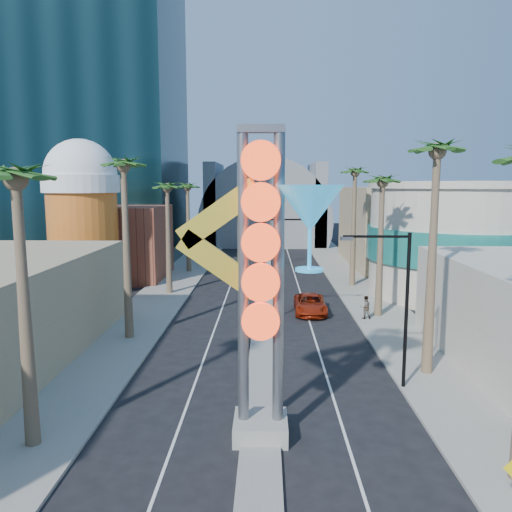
{
  "coord_description": "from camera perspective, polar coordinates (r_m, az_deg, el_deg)",
  "views": [
    {
      "loc": [
        0.22,
        -16.31,
        10.29
      ],
      "look_at": [
        -0.51,
        18.04,
        5.39
      ],
      "focal_mm": 35.0,
      "sensor_mm": 36.0,
      "label": 1
    }
  ],
  "objects": [
    {
      "name": "ground",
      "position": [
        19.29,
        0.4,
        -24.12
      ],
      "size": [
        240.0,
        240.0,
        0.0
      ],
      "primitive_type": "plane",
      "color": "black",
      "rests_on": "ground"
    },
    {
      "name": "sidewalk_west",
      "position": [
        53.21,
        -9.34,
        -3.06
      ],
      "size": [
        5.0,
        100.0,
        0.15
      ],
      "primitive_type": "cube",
      "color": "gray",
      "rests_on": "ground"
    },
    {
      "name": "sidewalk_east",
      "position": [
        53.13,
        11.27,
        -3.13
      ],
      "size": [
        5.0,
        100.0,
        0.15
      ],
      "primitive_type": "cube",
      "color": "gray",
      "rests_on": "ground"
    },
    {
      "name": "median",
      "position": [
        55.26,
        0.97,
        -2.54
      ],
      "size": [
        1.6,
        84.0,
        0.15
      ],
      "primitive_type": "cube",
      "color": "gray",
      "rests_on": "ground"
    },
    {
      "name": "hotel_tower",
      "position": [
        73.33,
        -17.46,
        19.33
      ],
      "size": [
        20.0,
        20.0,
        50.0
      ],
      "primitive_type": "cube",
      "color": "black",
      "rests_on": "ground"
    },
    {
      "name": "brick_filler_west",
      "position": [
        57.03,
        -15.32,
        1.49
      ],
      "size": [
        10.0,
        10.0,
        8.0
      ],
      "primitive_type": "cube",
      "color": "brown",
      "rests_on": "ground"
    },
    {
      "name": "filler_east",
      "position": [
        66.43,
        14.98,
        3.27
      ],
      "size": [
        10.0,
        20.0,
        10.0
      ],
      "primitive_type": "cube",
      "color": "tan",
      "rests_on": "ground"
    },
    {
      "name": "beer_mug",
      "position": [
        49.47,
        -19.22,
        4.83
      ],
      "size": [
        7.0,
        7.0,
        14.5
      ],
      "color": "#CC5C1B",
      "rests_on": "ground"
    },
    {
      "name": "turquoise_building",
      "position": [
        49.86,
        22.11,
        1.71
      ],
      "size": [
        16.6,
        16.6,
        10.6
      ],
      "color": "beige",
      "rests_on": "ground"
    },
    {
      "name": "canopy",
      "position": [
        88.51,
        1.08,
        4.24
      ],
      "size": [
        22.0,
        16.0,
        22.0
      ],
      "color": "slate",
      "rests_on": "ground"
    },
    {
      "name": "neon_sign",
      "position": [
        19.51,
        2.95,
        -0.69
      ],
      "size": [
        6.53,
        2.6,
        12.55
      ],
      "color": "gray",
      "rests_on": "ground"
    },
    {
      "name": "streetlight_0",
      "position": [
        36.71,
        1.71,
        -0.36
      ],
      "size": [
        3.79,
        0.25,
        8.0
      ],
      "color": "black",
      "rests_on": "ground"
    },
    {
      "name": "streetlight_1",
      "position": [
        60.56,
        0.49,
        2.99
      ],
      "size": [
        3.79,
        0.25,
        8.0
      ],
      "color": "black",
      "rests_on": "ground"
    },
    {
      "name": "streetlight_2",
      "position": [
        25.75,
        15.86,
        -4.43
      ],
      "size": [
        3.45,
        0.25,
        8.0
      ],
      "color": "black",
      "rests_on": "ground"
    },
    {
      "name": "palm_0",
      "position": [
        20.51,
        -25.68,
        6.32
      ],
      "size": [
        2.4,
        2.4,
        11.7
      ],
      "color": "brown",
      "rests_on": "ground"
    },
    {
      "name": "palm_1",
      "position": [
        33.61,
        -14.88,
        8.76
      ],
      "size": [
        2.4,
        2.4,
        12.7
      ],
      "color": "brown",
      "rests_on": "ground"
    },
    {
      "name": "palm_2",
      "position": [
        47.23,
        -10.12,
        7.01
      ],
      "size": [
        2.4,
        2.4,
        11.2
      ],
      "color": "brown",
      "rests_on": "ground"
    },
    {
      "name": "palm_3",
      "position": [
        59.04,
        -7.83,
        7.26
      ],
      "size": [
        2.4,
        2.4,
        11.2
      ],
      "color": "brown",
      "rests_on": "ground"
    },
    {
      "name": "palm_5",
      "position": [
        27.75,
        19.95,
        9.66
      ],
      "size": [
        2.4,
        2.4,
        13.2
      ],
      "color": "brown",
      "rests_on": "ground"
    },
    {
      "name": "palm_6",
      "position": [
        39.31,
        14.24,
        7.35
      ],
      "size": [
        2.4,
        2.4,
        11.7
      ],
      "color": "brown",
      "rests_on": "ground"
    },
    {
      "name": "palm_7",
      "position": [
        51.07,
        11.24,
        8.56
      ],
      "size": [
        2.4,
        2.4,
        12.7
      ],
      "color": "brown",
      "rests_on": "ground"
    },
    {
      "name": "red_pickup",
      "position": [
        40.71,
        6.21,
        -5.48
      ],
      "size": [
        2.59,
        5.45,
        1.5
      ],
      "primitive_type": "imported",
      "rotation": [
        0.0,
        0.0,
        -0.02
      ],
      "color": "#9D230C",
      "rests_on": "ground"
    },
    {
      "name": "pedestrian_b",
      "position": [
        39.2,
        12.38,
        -5.74
      ],
      "size": [
        0.9,
        0.72,
        1.77
      ],
      "primitive_type": "imported",
      "rotation": [
        0.0,
        0.0,
        3.2
      ],
      "color": "gray",
      "rests_on": "sidewalk_east"
    }
  ]
}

